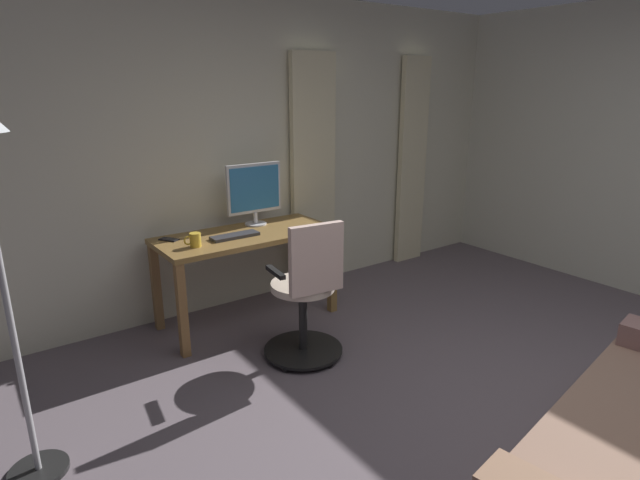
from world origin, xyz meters
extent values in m
plane|color=#665A61|center=(0.00, 0.00, 0.00)|extent=(7.20, 7.20, 0.00)
cube|color=beige|center=(0.00, -2.77, 1.29)|extent=(5.33, 0.10, 2.57)
cube|color=beige|center=(-1.64, -2.66, 1.06)|extent=(0.35, 0.06, 2.13)
cube|color=beige|center=(-0.37, -2.66, 1.06)|extent=(0.46, 0.06, 2.13)
cube|color=olive|center=(0.52, -2.31, 0.72)|extent=(1.38, 0.61, 0.04)
cube|color=olive|center=(-0.13, -2.05, 0.35)|extent=(0.06, 0.06, 0.70)
cube|color=olive|center=(1.17, -2.05, 0.35)|extent=(0.06, 0.06, 0.70)
cube|color=olive|center=(-0.13, -2.58, 0.35)|extent=(0.06, 0.06, 0.70)
cube|color=olive|center=(1.17, -2.58, 0.35)|extent=(0.06, 0.06, 0.70)
cylinder|color=black|center=(0.49, -1.57, 0.04)|extent=(0.56, 0.56, 0.02)
sphere|color=black|center=(0.23, -1.54, 0.03)|extent=(0.05, 0.05, 0.05)
sphere|color=black|center=(0.38, -1.80, 0.03)|extent=(0.05, 0.05, 0.05)
sphere|color=black|center=(0.68, -1.75, 0.03)|extent=(0.05, 0.05, 0.05)
sphere|color=black|center=(0.71, -1.45, 0.03)|extent=(0.05, 0.05, 0.05)
sphere|color=black|center=(0.44, -1.32, 0.03)|extent=(0.05, 0.05, 0.05)
cylinder|color=black|center=(0.49, -1.57, 0.27)|extent=(0.06, 0.06, 0.46)
cylinder|color=beige|center=(0.49, -1.57, 0.53)|extent=(0.49, 0.49, 0.05)
cube|color=beige|center=(0.51, -1.37, 0.78)|extent=(0.38, 0.10, 0.46)
cube|color=black|center=(0.69, -1.60, 0.66)|extent=(0.07, 0.24, 0.03)
cube|color=black|center=(0.29, -1.55, 0.66)|extent=(0.07, 0.24, 0.03)
cylinder|color=silver|center=(0.33, -2.50, 0.74)|extent=(0.18, 0.18, 0.01)
cylinder|color=silver|center=(0.33, -2.50, 0.79)|extent=(0.04, 0.04, 0.09)
cube|color=silver|center=(0.33, -2.50, 1.04)|extent=(0.48, 0.03, 0.40)
cube|color=teal|center=(0.33, -2.49, 1.04)|extent=(0.44, 0.01, 0.35)
cube|color=#333338|center=(0.64, -2.25, 0.75)|extent=(0.37, 0.12, 0.02)
ellipsoid|color=#333338|center=(0.06, -2.09, 0.75)|extent=(0.06, 0.10, 0.04)
cube|color=black|center=(1.08, -2.48, 0.74)|extent=(0.14, 0.16, 0.01)
cylinder|color=gold|center=(0.98, -2.21, 0.79)|extent=(0.08, 0.08, 0.10)
torus|color=gold|center=(1.03, -2.21, 0.79)|extent=(0.07, 0.01, 0.07)
cylinder|color=black|center=(2.21, -1.37, 0.01)|extent=(0.28, 0.28, 0.02)
cylinder|color=#A5A5A8|center=(2.21, -1.37, 0.83)|extent=(0.03, 0.03, 1.66)
camera|label=1|loc=(2.31, 1.15, 1.84)|focal=28.84mm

